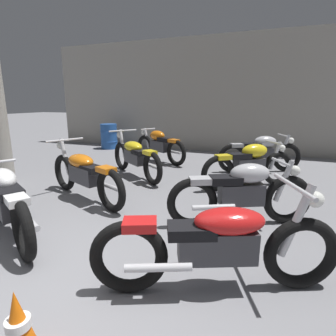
{
  "coord_description": "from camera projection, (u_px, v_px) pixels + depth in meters",
  "views": [
    {
      "loc": [
        1.63,
        -1.38,
        1.63
      ],
      "look_at": [
        0.0,
        2.76,
        0.55
      ],
      "focal_mm": 29.72,
      "sensor_mm": 36.0,
      "label": 1
    }
  ],
  "objects": [
    {
      "name": "ground_plane",
      "position": [
        42.0,
        311.0,
        2.22
      ],
      "size": [
        60.0,
        60.0,
        0.0
      ],
      "primitive_type": "plane",
      "color": "gray"
    },
    {
      "name": "back_wall",
      "position": [
        225.0,
        95.0,
        8.79
      ],
      "size": [
        12.52,
        0.24,
        3.6
      ],
      "primitive_type": "cube",
      "color": "#9E998E",
      "rests_on": "ground"
    },
    {
      "name": "motorcycle_left_row_0",
      "position": [
        8.0,
        201.0,
        3.32
      ],
      "size": [
        1.78,
        1.03,
        0.88
      ],
      "color": "black",
      "rests_on": "ground"
    },
    {
      "name": "motorcycle_left_row_1",
      "position": [
        84.0,
        173.0,
        4.62
      ],
      "size": [
        2.04,
        1.03,
        0.97
      ],
      "color": "black",
      "rests_on": "ground"
    },
    {
      "name": "motorcycle_left_row_2",
      "position": [
        135.0,
        156.0,
        6.06
      ],
      "size": [
        1.83,
        1.35,
        0.97
      ],
      "color": "black",
      "rests_on": "ground"
    },
    {
      "name": "motorcycle_left_row_3",
      "position": [
        160.0,
        145.0,
        7.52
      ],
      "size": [
        1.81,
        0.99,
        0.88
      ],
      "color": "black",
      "rests_on": "ground"
    },
    {
      "name": "motorcycle_right_row_0",
      "position": [
        218.0,
        243.0,
        2.37
      ],
      "size": [
        2.03,
        1.05,
        0.97
      ],
      "color": "black",
      "rests_on": "ground"
    },
    {
      "name": "motorcycle_right_row_1",
      "position": [
        242.0,
        192.0,
        3.65
      ],
      "size": [
        1.81,
        0.99,
        0.88
      ],
      "color": "black",
      "rests_on": "ground"
    },
    {
      "name": "motorcycle_right_row_2",
      "position": [
        250.0,
        164.0,
        5.25
      ],
      "size": [
        1.6,
        1.33,
        0.88
      ],
      "color": "black",
      "rests_on": "ground"
    },
    {
      "name": "motorcycle_right_row_3",
      "position": [
        260.0,
        153.0,
        6.43
      ],
      "size": [
        1.83,
        0.94,
        0.88
      ],
      "color": "black",
      "rests_on": "ground"
    },
    {
      "name": "oil_drum",
      "position": [
        109.0,
        136.0,
        9.63
      ],
      "size": [
        0.59,
        0.59,
        0.85
      ],
      "color": "#23519E",
      "rests_on": "ground"
    },
    {
      "name": "traffic_cone",
      "position": [
        19.0,
        331.0,
        1.7
      ],
      "size": [
        0.32,
        0.32,
        0.54
      ],
      "color": "orange",
      "rests_on": "ground"
    }
  ]
}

